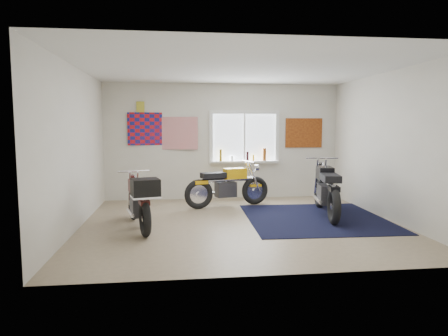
{
  "coord_description": "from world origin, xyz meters",
  "views": [
    {
      "loc": [
        -1.1,
        -6.84,
        1.71
      ],
      "look_at": [
        -0.23,
        0.4,
        0.95
      ],
      "focal_mm": 32.0,
      "sensor_mm": 36.0,
      "label": 1
    }
  ],
  "objects": [
    {
      "name": "flag_display",
      "position": [
        -1.9,
        2.48,
        2.15
      ],
      "size": [
        1.6,
        0.1,
        1.17
      ],
      "color": "red",
      "rests_on": "room_shell"
    },
    {
      "name": "window_assembly",
      "position": [
        0.5,
        2.47,
        1.37
      ],
      "size": [
        1.66,
        0.17,
        1.26
      ],
      "color": "white",
      "rests_on": "room_shell"
    },
    {
      "name": "navy_rug",
      "position": [
        1.46,
        0.19,
        0.01
      ],
      "size": [
        2.58,
        2.67,
        0.01
      ],
      "primitive_type": "cube",
      "rotation": [
        0.0,
        0.0,
        -0.03
      ],
      "color": "black",
      "rests_on": "ground"
    },
    {
      "name": "yellow_triumph",
      "position": [
        -0.03,
        1.5,
        0.43
      ],
      "size": [
        1.89,
        0.73,
        0.97
      ],
      "rotation": [
        0.0,
        0.0,
        0.27
      ],
      "color": "black",
      "rests_on": "ground"
    },
    {
      "name": "triumph_poster",
      "position": [
        1.95,
        2.48,
        1.55
      ],
      "size": [
        0.9,
        0.03,
        0.7
      ],
      "primitive_type": "cube",
      "color": "#A54C14",
      "rests_on": "room_shell"
    },
    {
      "name": "room_shell",
      "position": [
        0.0,
        0.0,
        1.64
      ],
      "size": [
        5.5,
        5.5,
        5.5
      ],
      "color": "white",
      "rests_on": "ground"
    },
    {
      "name": "maroon_tourer",
      "position": [
        -1.71,
        -0.22,
        0.48
      ],
      "size": [
        0.8,
        1.83,
        0.93
      ],
      "rotation": [
        0.0,
        0.0,
        1.82
      ],
      "color": "black",
      "rests_on": "ground"
    },
    {
      "name": "oil_bottles",
      "position": [
        0.57,
        2.4,
        1.03
      ],
      "size": [
        1.12,
        0.09,
        0.3
      ],
      "color": "olive",
      "rests_on": "window_assembly"
    },
    {
      "name": "black_chrome_bike",
      "position": [
        1.75,
        0.43,
        0.48
      ],
      "size": [
        0.69,
        2.12,
        1.09
      ],
      "rotation": [
        0.0,
        0.0,
        1.39
      ],
      "color": "black",
      "rests_on": "navy_rug"
    },
    {
      "name": "ground",
      "position": [
        0.0,
        0.0,
        0.0
      ],
      "size": [
        5.5,
        5.5,
        0.0
      ],
      "primitive_type": "plane",
      "color": "#9E896B",
      "rests_on": "ground"
    }
  ]
}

